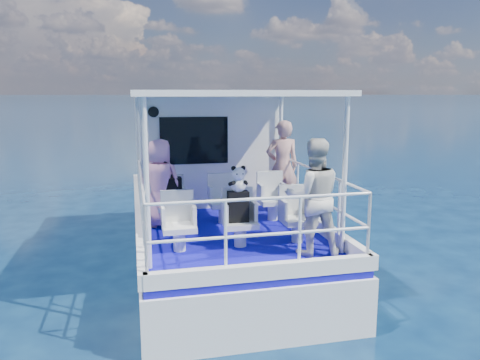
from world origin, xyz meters
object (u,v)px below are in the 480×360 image
panda (238,179)px  passenger_stbd_aft (313,197)px  passenger_port_fwd (160,183)px  backpack_center (238,207)px

panda → passenger_stbd_aft: bearing=-29.1°
passenger_port_fwd → backpack_center: (1.05, -1.31, -0.14)m
passenger_port_fwd → passenger_stbd_aft: size_ratio=0.92×
backpack_center → panda: panda is taller
passenger_port_fwd → panda: (1.05, -1.32, 0.27)m
passenger_port_fwd → passenger_stbd_aft: bearing=159.4°
passenger_stbd_aft → passenger_port_fwd: bearing=-34.0°
passenger_port_fwd → backpack_center: size_ratio=3.32×
passenger_port_fwd → passenger_stbd_aft: (2.00, -1.85, 0.07)m
passenger_stbd_aft → panda: size_ratio=4.36×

